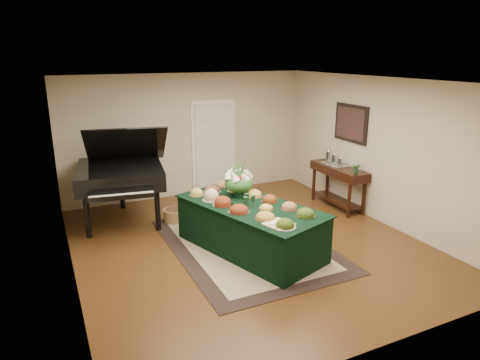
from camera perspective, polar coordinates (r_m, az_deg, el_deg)
name	(u,v)px	position (r m, az deg, el deg)	size (l,w,h in m)	color
ground	(248,244)	(7.33, 1.01, -8.50)	(6.00, 6.00, 0.00)	#311B0A
area_rug	(247,245)	(7.29, 0.90, -8.60)	(2.40, 3.37, 0.01)	black
kitchen_doorway	(214,148)	(9.82, -3.51, 4.32)	(1.05, 0.07, 2.10)	white
buffet_table	(250,228)	(6.96, 1.35, -6.36)	(1.88, 2.71, 0.79)	black
food_platters	(245,201)	(6.83, 0.71, -2.85)	(1.42, 2.42, 0.15)	silver
cutting_board	(278,222)	(6.07, 5.06, -5.64)	(0.44, 0.44, 0.10)	tan
green_goblets	(249,201)	(6.74, 1.16, -2.75)	(0.21, 0.21, 0.18)	#14331E
floral_centerpiece	(239,179)	(7.14, -0.18, 0.08)	(0.50, 0.50, 0.50)	#14331E
grand_piano	(121,173)	(8.28, -15.62, 0.85)	(1.88, 2.05, 1.86)	black
wicker_basket	(174,215)	(8.29, -8.77, -4.70)	(0.39, 0.39, 0.25)	#A27B41
mahogany_sideboard	(338,176)	(9.02, 12.99, 0.56)	(0.45, 1.41, 0.88)	black
tea_service	(334,159)	(9.09, 12.37, 2.76)	(0.34, 0.58, 0.30)	silver
pink_bouquet	(356,166)	(8.55, 15.25, 1.87)	(0.17, 0.17, 0.22)	#14331E
wall_painting	(351,123)	(8.93, 14.57, 7.34)	(0.05, 0.95, 0.75)	black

